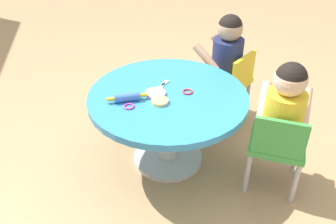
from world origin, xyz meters
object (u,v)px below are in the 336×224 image
at_px(seated_child_right, 227,51).
at_px(child_chair_right, 229,82).
at_px(seated_child_left, 285,107).
at_px(craft_table, 168,110).
at_px(rolling_pin, 127,97).
at_px(child_chair_left, 277,145).
at_px(craft_scissors, 161,87).

bearing_deg(seated_child_right, child_chair_right, -140.28).
height_order(seated_child_left, child_chair_right, seated_child_left).
relative_size(craft_table, seated_child_left, 1.82).
bearing_deg(craft_table, rolling_pin, 96.20).
xyz_separation_m(child_chair_left, seated_child_right, (0.76, 0.06, 0.23)).
xyz_separation_m(seated_child_right, rolling_pin, (-0.44, 0.73, -0.01)).
bearing_deg(seated_child_left, craft_table, 61.74).
distance_m(child_chair_left, rolling_pin, 0.87).
xyz_separation_m(craft_table, seated_child_left, (-0.31, -0.57, 0.15)).
relative_size(child_chair_left, craft_scissors, 3.88).
height_order(seated_child_left, rolling_pin, seated_child_left).
bearing_deg(craft_table, seated_child_left, -118.26).
distance_m(child_chair_right, rolling_pin, 0.88).
relative_size(seated_child_right, rolling_pin, 2.21).
relative_size(craft_table, rolling_pin, 4.02).
xyz_separation_m(craft_table, seated_child_right, (0.42, -0.49, 0.15)).
bearing_deg(child_chair_right, craft_table, 126.64).
bearing_deg(seated_child_left, craft_scissors, 56.80).
xyz_separation_m(child_chair_left, seated_child_left, (0.03, -0.02, 0.23)).
distance_m(seated_child_left, craft_scissors, 0.71).
distance_m(craft_table, child_chair_right, 0.65).
relative_size(rolling_pin, craft_scissors, 1.67).
height_order(seated_child_right, craft_scissors, seated_child_right).
xyz_separation_m(craft_table, child_chair_left, (-0.34, -0.55, -0.08)).
bearing_deg(seated_child_left, rolling_pin, 70.84).
bearing_deg(child_chair_left, child_chair_right, 2.42).
bearing_deg(craft_table, seated_child_right, -49.82).
height_order(craft_table, child_chair_right, child_chair_right).
relative_size(seated_child_left, seated_child_right, 1.00).
bearing_deg(seated_child_right, child_chair_left, -175.75).
bearing_deg(seated_child_left, child_chair_left, 151.28).
xyz_separation_m(child_chair_right, craft_scissors, (-0.30, 0.55, 0.19)).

